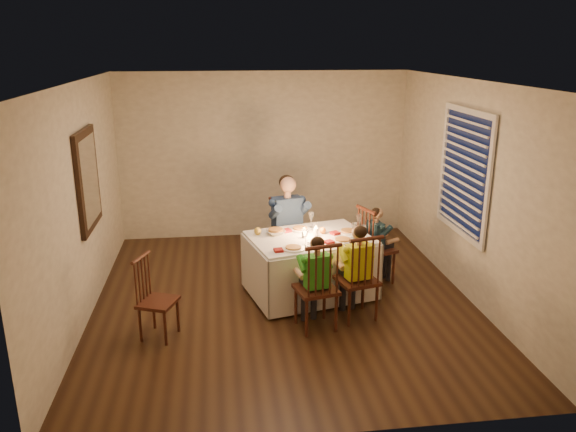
{
  "coord_description": "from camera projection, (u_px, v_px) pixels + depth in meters",
  "views": [
    {
      "loc": [
        -0.75,
        -6.2,
        3.0
      ],
      "look_at": [
        0.08,
        0.15,
        1.02
      ],
      "focal_mm": 35.0,
      "sensor_mm": 36.0,
      "label": 1
    }
  ],
  "objects": [
    {
      "name": "ground",
      "position": [
        283.0,
        300.0,
        6.85
      ],
      "size": [
        5.0,
        5.0,
        0.0
      ],
      "primitive_type": "plane",
      "color": "black",
      "rests_on": "ground"
    },
    {
      "name": "child_teal",
      "position": [
        375.0,
        281.0,
        7.37
      ],
      "size": [
        0.38,
        0.4,
        1.01
      ],
      "primitive_type": null,
      "rotation": [
        0.0,
        0.0,
        1.91
      ],
      "color": "#18303D",
      "rests_on": "ground"
    },
    {
      "name": "setting_adult",
      "position": [
        300.0,
        229.0,
        7.03
      ],
      "size": [
        0.31,
        0.31,
        0.02
      ],
      "primitive_type": "cylinder",
      "rotation": [
        0.0,
        0.0,
        0.24
      ],
      "color": "white",
      "rests_on": "dining_table"
    },
    {
      "name": "serving_bowl",
      "position": [
        276.0,
        232.0,
        6.87
      ],
      "size": [
        0.27,
        0.27,
        0.06
      ],
      "primitive_type": "imported",
      "rotation": [
        0.0,
        0.0,
        0.23
      ],
      "color": "white",
      "rests_on": "dining_table"
    },
    {
      "name": "child_yellow",
      "position": [
        355.0,
        317.0,
        6.41
      ],
      "size": [
        0.45,
        0.42,
        1.11
      ],
      "primitive_type": null,
      "rotation": [
        0.0,
        0.0,
        3.38
      ],
      "color": "yellow",
      "rests_on": "ground"
    },
    {
      "name": "wall_back",
      "position": [
        264.0,
        156.0,
        8.83
      ],
      "size": [
        4.5,
        0.02,
        2.6
      ],
      "primitive_type": "cube",
      "color": "beige",
      "rests_on": "ground"
    },
    {
      "name": "chair_near_right",
      "position": [
        355.0,
        317.0,
        6.41
      ],
      "size": [
        0.51,
        0.49,
        1.03
      ],
      "primitive_type": null,
      "rotation": [
        0.0,
        0.0,
        3.38
      ],
      "color": "#35190E",
      "rests_on": "ground"
    },
    {
      "name": "chair_adult",
      "position": [
        288.0,
        271.0,
        7.71
      ],
      "size": [
        0.51,
        0.49,
        1.03
      ],
      "primitive_type": null,
      "rotation": [
        0.0,
        0.0,
        0.25
      ],
      "color": "#35190E",
      "rests_on": "ground"
    },
    {
      "name": "candle_left",
      "position": [
        304.0,
        234.0,
        6.75
      ],
      "size": [
        0.06,
        0.06,
        0.1
      ],
      "primitive_type": "cylinder",
      "color": "white",
      "rests_on": "dining_table"
    },
    {
      "name": "squash",
      "position": [
        258.0,
        231.0,
        6.85
      ],
      "size": [
        0.09,
        0.09,
        0.09
      ],
      "primitive_type": "sphere",
      "color": "gold",
      "rests_on": "dining_table"
    },
    {
      "name": "chair_extra",
      "position": [
        161.0,
        336.0,
        5.99
      ],
      "size": [
        0.47,
        0.48,
        0.91
      ],
      "primitive_type": null,
      "rotation": [
        0.0,
        0.0,
        1.19
      ],
      "color": "#35190E",
      "rests_on": "ground"
    },
    {
      "name": "wall_mirror",
      "position": [
        88.0,
        180.0,
        6.42
      ],
      "size": [
        0.06,
        0.95,
        1.15
      ],
      "color": "black",
      "rests_on": "wall_left"
    },
    {
      "name": "adult",
      "position": [
        288.0,
        271.0,
        7.71
      ],
      "size": [
        0.61,
        0.58,
        1.34
      ],
      "primitive_type": null,
      "rotation": [
        0.0,
        0.0,
        0.25
      ],
      "color": "navy",
      "rests_on": "ground"
    },
    {
      "name": "child_green",
      "position": [
        315.0,
        327.0,
        6.19
      ],
      "size": [
        0.41,
        0.39,
        1.06
      ],
      "primitive_type": null,
      "rotation": [
        0.0,
        0.0,
        3.36
      ],
      "color": "green",
      "rests_on": "ground"
    },
    {
      "name": "dining_table",
      "position": [
        310.0,
        253.0,
        6.85
      ],
      "size": [
        1.66,
        1.36,
        0.72
      ],
      "rotation": [
        0.0,
        0.0,
        0.24
      ],
      "color": "white",
      "rests_on": "ground"
    },
    {
      "name": "setting_green",
      "position": [
        293.0,
        249.0,
        6.37
      ],
      "size": [
        0.31,
        0.31,
        0.02
      ],
      "primitive_type": "cylinder",
      "rotation": [
        0.0,
        0.0,
        0.24
      ],
      "color": "white",
      "rests_on": "dining_table"
    },
    {
      "name": "setting_teal",
      "position": [
        348.0,
        232.0,
        6.94
      ],
      "size": [
        0.31,
        0.31,
        0.02
      ],
      "primitive_type": "cylinder",
      "rotation": [
        0.0,
        0.0,
        0.24
      ],
      "color": "white",
      "rests_on": "dining_table"
    },
    {
      "name": "window_blinds",
      "position": [
        463.0,
        173.0,
        6.77
      ],
      "size": [
        0.07,
        1.34,
        1.54
      ],
      "color": "#0D1534",
      "rests_on": "wall_right"
    },
    {
      "name": "ceiling",
      "position": [
        283.0,
        81.0,
        6.08
      ],
      "size": [
        5.0,
        5.0,
        0.0
      ],
      "primitive_type": "plane",
      "color": "white",
      "rests_on": "wall_back"
    },
    {
      "name": "orange_fruit",
      "position": [
        323.0,
        231.0,
        6.89
      ],
      "size": [
        0.08,
        0.08,
        0.08
      ],
      "primitive_type": "sphere",
      "color": "orange",
      "rests_on": "dining_table"
    },
    {
      "name": "setting_yellow",
      "position": [
        343.0,
        240.0,
        6.63
      ],
      "size": [
        0.31,
        0.31,
        0.02
      ],
      "primitive_type": "cylinder",
      "rotation": [
        0.0,
        0.0,
        0.24
      ],
      "color": "white",
      "rests_on": "dining_table"
    },
    {
      "name": "candle_right",
      "position": [
        316.0,
        232.0,
        6.8
      ],
      "size": [
        0.06,
        0.06,
        0.1
      ],
      "primitive_type": "cylinder",
      "color": "white",
      "rests_on": "dining_table"
    },
    {
      "name": "chair_end",
      "position": [
        375.0,
        281.0,
        7.37
      ],
      "size": [
        0.52,
        0.53,
        1.03
      ],
      "primitive_type": null,
      "rotation": [
        0.0,
        0.0,
        1.91
      ],
      "color": "#35190E",
      "rests_on": "ground"
    },
    {
      "name": "wall_right",
      "position": [
        469.0,
        191.0,
        6.74
      ],
      "size": [
        0.02,
        5.0,
        2.6
      ],
      "primitive_type": "cube",
      "color": "beige",
      "rests_on": "ground"
    },
    {
      "name": "wall_left",
      "position": [
        81.0,
        204.0,
        6.19
      ],
      "size": [
        0.02,
        5.0,
        2.6
      ],
      "primitive_type": "cube",
      "color": "beige",
      "rests_on": "ground"
    },
    {
      "name": "chair_near_left",
      "position": [
        315.0,
        327.0,
        6.19
      ],
      "size": [
        0.5,
        0.48,
        1.03
      ],
      "primitive_type": null,
      "rotation": [
        0.0,
        0.0,
        3.36
      ],
      "color": "#35190E",
      "rests_on": "ground"
    }
  ]
}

